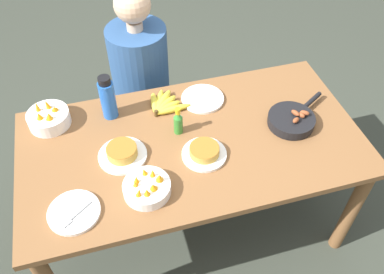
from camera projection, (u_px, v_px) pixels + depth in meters
name	position (u px, v px, depth m)	size (l,w,h in m)	color
ground_plane	(192.00, 221.00, 2.50)	(14.00, 14.00, 0.00)	#383D33
dining_table	(192.00, 154.00, 2.04)	(1.66, 0.87, 0.73)	brown
banana_bunch	(164.00, 105.00, 2.12)	(0.21, 0.20, 0.04)	yellow
skillet	(292.00, 120.00, 2.03)	(0.35, 0.26, 0.08)	black
frittata_plate_center	(122.00, 153.00, 1.88)	(0.23, 0.23, 0.06)	white
frittata_plate_side	(204.00, 152.00, 1.89)	(0.21, 0.21, 0.06)	white
empty_plate_near_front	(74.00, 212.00, 1.68)	(0.22, 0.22, 0.02)	white
empty_plate_far_left	(203.00, 99.00, 2.16)	(0.23, 0.23, 0.02)	white
fruit_bowl_mango	(147.00, 187.00, 1.74)	(0.21, 0.21, 0.11)	white
fruit_bowl_citrus	(49.00, 118.00, 2.02)	(0.21, 0.21, 0.13)	white
water_bottle	(108.00, 98.00, 2.01)	(0.08, 0.08, 0.24)	blue
hot_sauce_bottle	(178.00, 122.00, 1.96)	(0.04, 0.04, 0.16)	#337F2D
person_figure	(142.00, 92.00, 2.57)	(0.38, 0.38, 1.20)	black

